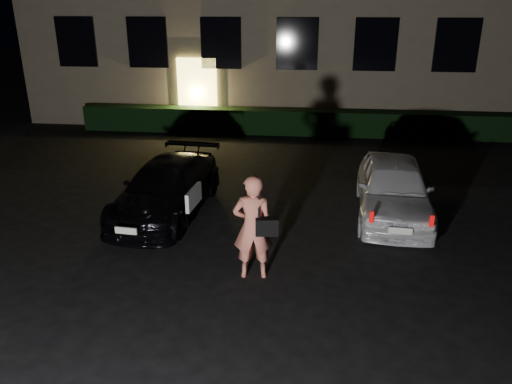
# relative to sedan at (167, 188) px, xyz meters

# --- Properties ---
(ground) EXTENTS (80.00, 80.00, 0.00)m
(ground) POSITION_rel_sedan_xyz_m (2.48, -3.27, -0.57)
(ground) COLOR black
(ground) RESTS_ON ground
(hedge) EXTENTS (15.00, 0.70, 0.85)m
(hedge) POSITION_rel_sedan_xyz_m (2.48, 7.23, -0.15)
(hedge) COLOR black
(hedge) RESTS_ON ground
(sedan) EXTENTS (1.94, 4.09, 1.14)m
(sedan) POSITION_rel_sedan_xyz_m (0.00, 0.00, 0.00)
(sedan) COLOR black
(sedan) RESTS_ON ground
(hatch) EXTENTS (1.73, 3.81, 1.27)m
(hatch) POSITION_rel_sedan_xyz_m (4.88, 0.39, 0.06)
(hatch) COLOR white
(hatch) RESTS_ON ground
(man) EXTENTS (0.79, 0.52, 1.82)m
(man) POSITION_rel_sedan_xyz_m (2.20, -2.49, 0.34)
(man) COLOR #D5725C
(man) RESTS_ON ground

